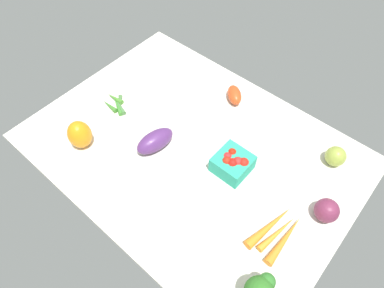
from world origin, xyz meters
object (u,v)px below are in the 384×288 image
at_px(bell_pepper_orange, 80,134).
at_px(carrot_bunch, 277,232).
at_px(roma_tomato, 234,95).
at_px(okra_pile, 116,104).
at_px(red_onion_near_basket, 327,210).
at_px(eggplant, 155,141).
at_px(berry_basket, 233,163).
at_px(heirloom_tomato_green, 336,156).

bearing_deg(bell_pepper_orange, carrot_bunch, -167.01).
bearing_deg(roma_tomato, bell_pepper_orange, -76.31).
xyz_separation_m(okra_pile, bell_pepper_orange, (-0.05, 0.19, 0.04)).
height_order(okra_pile, carrot_bunch, carrot_bunch).
bearing_deg(red_onion_near_basket, eggplant, 14.49).
relative_size(berry_basket, bell_pepper_orange, 1.03).
distance_m(eggplant, roma_tomato, 0.35).
height_order(berry_basket, heirloom_tomato_green, berry_basket).
height_order(red_onion_near_basket, okra_pile, red_onion_near_basket).
distance_m(red_onion_near_basket, roma_tomato, 0.51).
height_order(red_onion_near_basket, eggplant, red_onion_near_basket).
bearing_deg(eggplant, carrot_bunch, 100.98).
bearing_deg(roma_tomato, eggplant, -59.63).
bearing_deg(berry_basket, carrot_bunch, 157.40).
distance_m(berry_basket, bell_pepper_orange, 0.50).
relative_size(berry_basket, okra_pile, 0.87).
relative_size(heirloom_tomato_green, bell_pepper_orange, 0.63).
distance_m(red_onion_near_basket, bell_pepper_orange, 0.78).
relative_size(carrot_bunch, bell_pepper_orange, 1.74).
height_order(red_onion_near_basket, roma_tomato, red_onion_near_basket).
bearing_deg(berry_basket, roma_tomato, -54.51).
bearing_deg(bell_pepper_orange, roma_tomato, -117.64).
bearing_deg(okra_pile, roma_tomato, -135.30).
height_order(berry_basket, eggplant, berry_basket).
bearing_deg(carrot_bunch, berry_basket, -22.60).
distance_m(heirloom_tomato_green, carrot_bunch, 0.32).
bearing_deg(roma_tomato, berry_basket, -13.18).
xyz_separation_m(carrot_bunch, roma_tomato, (0.40, -0.34, 0.01)).
relative_size(red_onion_near_basket, berry_basket, 0.66).
bearing_deg(berry_basket, bell_pepper_orange, 29.32).
distance_m(bell_pepper_orange, roma_tomato, 0.55).
height_order(red_onion_near_basket, bell_pepper_orange, bell_pepper_orange).
distance_m(heirloom_tomato_green, bell_pepper_orange, 0.81).
xyz_separation_m(red_onion_near_basket, berry_basket, (0.29, 0.04, -0.00)).
relative_size(red_onion_near_basket, eggplant, 0.52).
bearing_deg(heirloom_tomato_green, eggplant, 34.80).
bearing_deg(heirloom_tomato_green, okra_pile, 22.03).
xyz_separation_m(red_onion_near_basket, heirloom_tomato_green, (0.07, -0.19, -0.00)).
height_order(red_onion_near_basket, berry_basket, same).
distance_m(eggplant, heirloom_tomato_green, 0.57).
bearing_deg(red_onion_near_basket, berry_basket, 8.57).
xyz_separation_m(okra_pile, carrot_bunch, (-0.70, 0.04, 0.00)).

